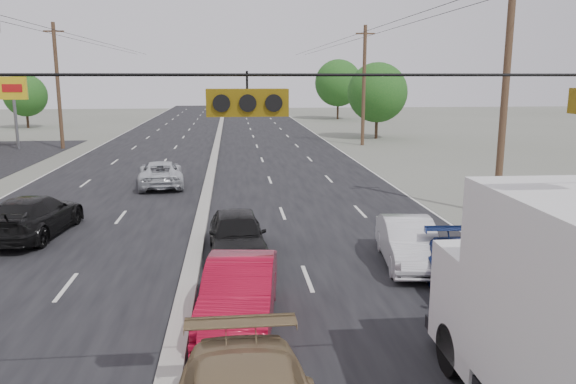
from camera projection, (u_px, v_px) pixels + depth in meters
name	position (u px, v px, depth m)	size (l,w,h in m)	color
road_surface	(213.00, 165.00, 37.43)	(20.00, 160.00, 0.02)	black
center_median	(213.00, 164.00, 37.41)	(0.50, 160.00, 0.20)	gray
utility_pole_left_c	(58.00, 85.00, 44.92)	(1.60, 0.30, 10.00)	#422D1E
utility_pole_right_b	(505.00, 93.00, 23.01)	(1.60, 0.30, 10.00)	#422D1E
utility_pole_right_c	(364.00, 85.00, 47.37)	(1.60, 0.30, 10.00)	#422D1E
traffic_signals	(239.00, 99.00, 7.22)	(25.00, 0.30, 0.54)	black
pole_sign_far	(13.00, 94.00, 44.72)	(2.20, 0.25, 6.00)	slate
tree_left_far	(25.00, 95.00, 63.77)	(4.80, 4.80, 6.12)	#382619
tree_right_mid	(377.00, 93.00, 52.65)	(5.60, 5.60, 7.14)	#382619
tree_right_far	(338.00, 83.00, 76.99)	(6.40, 6.40, 8.16)	#382619
red_sedan	(240.00, 293.00, 13.27)	(1.60, 4.60, 1.52)	maroon
queue_car_a	(237.00, 235.00, 18.16)	(1.79, 4.44, 1.51)	black
queue_car_b	(408.00, 243.00, 17.45)	(1.51, 4.32, 1.42)	silver
queue_car_d	(486.00, 280.00, 14.10)	(2.14, 5.26, 1.53)	navy
oncoming_near	(33.00, 216.00, 20.55)	(2.14, 5.26, 1.53)	black
oncoming_far	(161.00, 174.00, 30.01)	(2.26, 4.90, 1.36)	silver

